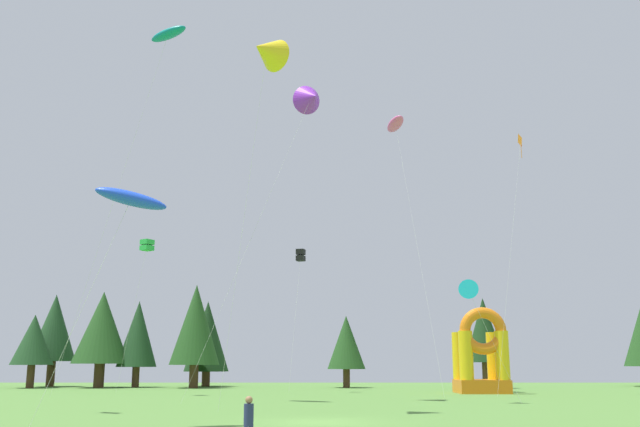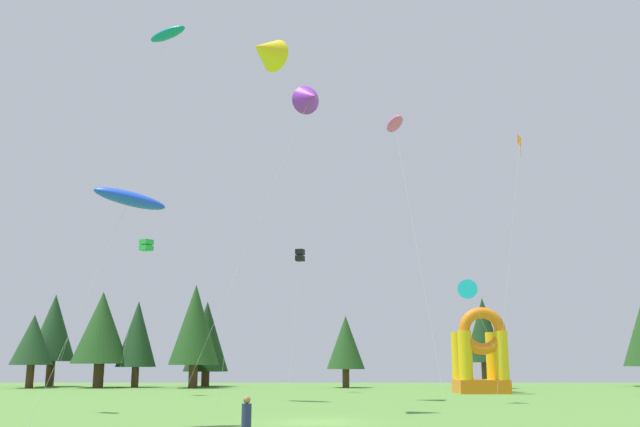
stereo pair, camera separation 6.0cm
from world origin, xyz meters
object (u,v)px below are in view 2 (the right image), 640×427
kite_teal_parafoil (169,34)px  kite_green_box (147,245)px  kite_pink_parafoil (396,124)px  kite_cyan_delta (469,291)px  person_left_edge (248,420)px  kite_yellow_delta (266,51)px  inflatable_yellow_castle (482,360)px  kite_orange_diamond (522,144)px  kite_purple_delta (311,98)px  kite_black_box (301,255)px  kite_blue_parafoil (131,199)px

kite_teal_parafoil → kite_green_box: kite_teal_parafoil is taller
kite_pink_parafoil → kite_teal_parafoil: size_ratio=0.94×
kite_pink_parafoil → kite_cyan_delta: (2.59, -16.65, -17.03)m
kite_teal_parafoil → person_left_edge: kite_teal_parafoil is taller
kite_yellow_delta → inflatable_yellow_castle: kite_yellow_delta is taller
kite_orange_diamond → person_left_edge: 45.75m
kite_purple_delta → kite_orange_diamond: kite_purple_delta is taller
kite_pink_parafoil → inflatable_yellow_castle: bearing=-23.1°
kite_orange_diamond → person_left_edge: bearing=-117.1°
kite_pink_parafoil → kite_yellow_delta: kite_pink_parafoil is taller
kite_orange_diamond → kite_purple_delta: bearing=-153.2°
kite_black_box → person_left_edge: size_ratio=7.83×
kite_pink_parafoil → kite_purple_delta: size_ratio=1.11×
kite_teal_parafoil → person_left_edge: (8.97, -26.99, -24.63)m
kite_teal_parafoil → kite_cyan_delta: 27.70m
kite_pink_parafoil → kite_blue_parafoil: 39.38m
kite_teal_parafoil → kite_orange_diamond: size_ratio=1.23×
person_left_edge → kite_yellow_delta: bearing=74.7°
kite_purple_delta → kite_black_box: (-1.05, 13.47, -9.40)m
kite_blue_parafoil → inflatable_yellow_castle: (21.10, 30.64, -6.44)m
kite_purple_delta → kite_black_box: kite_purple_delta is taller
kite_orange_diamond → kite_yellow_delta: (-19.86, -20.67, -1.22)m
kite_teal_parafoil → kite_yellow_delta: (7.96, -10.83, -6.35)m
kite_green_box → kite_cyan_delta: bearing=-23.7°
kite_yellow_delta → kite_green_box: kite_yellow_delta is taller
kite_black_box → person_left_edge: (-0.24, -41.43, -10.74)m
kite_blue_parafoil → kite_teal_parafoil: (-3.07, 18.37, 16.45)m
kite_pink_parafoil → kite_purple_delta: bearing=-118.5°
kite_green_box → inflatable_yellow_castle: bearing=7.8°
kite_blue_parafoil → inflatable_yellow_castle: kite_blue_parafoil is taller
kite_teal_parafoil → kite_green_box: size_ratio=2.17×
kite_pink_parafoil → kite_blue_parafoil: (-14.79, -33.34, -14.86)m
kite_pink_parafoil → kite_yellow_delta: 28.04m
kite_blue_parafoil → kite_green_box: bearing=102.5°
kite_teal_parafoil → kite_black_box: 22.05m
kite_black_box → person_left_edge: kite_black_box is taller
kite_teal_parafoil → kite_cyan_delta: kite_teal_parafoil is taller
kite_pink_parafoil → kite_blue_parafoil: size_ratio=2.53×
kite_teal_parafoil → kite_yellow_delta: 14.86m
kite_cyan_delta → kite_green_box: (-23.32, 10.23, 4.65)m
kite_green_box → kite_teal_parafoil: bearing=-71.4°
kite_purple_delta → kite_cyan_delta: size_ratio=2.91×
kite_cyan_delta → kite_yellow_delta: kite_yellow_delta is taller
kite_pink_parafoil → kite_black_box: (-8.65, -0.53, -12.30)m
kite_blue_parafoil → kite_yellow_delta: (4.89, 7.54, 10.10)m
kite_cyan_delta → kite_teal_parafoil: bearing=175.3°
kite_purple_delta → kite_blue_parafoil: 23.84m
person_left_edge → kite_purple_delta: bearing=68.6°
kite_pink_parafoil → kite_purple_delta: kite_pink_parafoil is taller
kite_purple_delta → kite_yellow_delta: kite_purple_delta is taller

